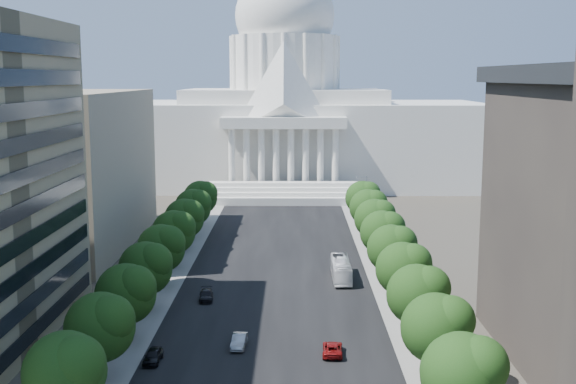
{
  "coord_description": "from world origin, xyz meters",
  "views": [
    {
      "loc": [
        2.78,
        -37.84,
        32.66
      ],
      "look_at": [
        1.87,
        75.27,
        14.61
      ],
      "focal_mm": 45.0,
      "sensor_mm": 36.0,
      "label": 1
    }
  ],
  "objects_px": {
    "car_red": "(332,349)",
    "car_dark_b": "(206,295)",
    "car_dark_a": "(153,356)",
    "city_bus": "(341,269)",
    "car_silver": "(239,341)"
  },
  "relations": [
    {
      "from": "car_red",
      "to": "car_dark_b",
      "type": "bearing_deg",
      "value": -47.24
    },
    {
      "from": "car_dark_a",
      "to": "car_dark_b",
      "type": "height_order",
      "value": "car_dark_a"
    },
    {
      "from": "car_red",
      "to": "car_dark_a",
      "type": "bearing_deg",
      "value": 9.82
    },
    {
      "from": "car_dark_a",
      "to": "city_bus",
      "type": "distance_m",
      "value": 42.39
    },
    {
      "from": "car_dark_a",
      "to": "car_dark_b",
      "type": "relative_size",
      "value": 0.91
    },
    {
      "from": "city_bus",
      "to": "car_red",
      "type": "bearing_deg",
      "value": -95.54
    },
    {
      "from": "car_silver",
      "to": "city_bus",
      "type": "bearing_deg",
      "value": 67.86
    },
    {
      "from": "car_red",
      "to": "car_dark_b",
      "type": "height_order",
      "value": "car_dark_b"
    },
    {
      "from": "car_dark_a",
      "to": "car_dark_b",
      "type": "distance_m",
      "value": 23.91
    },
    {
      "from": "car_red",
      "to": "car_dark_b",
      "type": "xyz_separation_m",
      "value": [
        -17.61,
        21.18,
        0.0
      ]
    },
    {
      "from": "car_silver",
      "to": "city_bus",
      "type": "height_order",
      "value": "city_bus"
    },
    {
      "from": "car_dark_a",
      "to": "car_red",
      "type": "bearing_deg",
      "value": 8.92
    },
    {
      "from": "city_bus",
      "to": "car_silver",
      "type": "bearing_deg",
      "value": -115.6
    },
    {
      "from": "car_dark_b",
      "to": "city_bus",
      "type": "distance_m",
      "value": 23.59
    },
    {
      "from": "car_dark_a",
      "to": "city_bus",
      "type": "xyz_separation_m",
      "value": [
        24.03,
        34.91,
        0.91
      ]
    }
  ]
}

